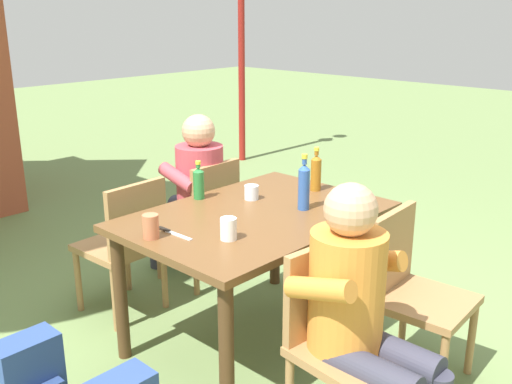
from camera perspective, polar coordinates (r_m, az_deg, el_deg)
ground_plane at (r=3.52m, az=0.00°, el=-14.07°), size 24.00×24.00×0.00m
dining_table at (r=3.22m, az=0.00°, el=-3.75°), size 1.41×0.97×0.78m
chair_far_right at (r=4.02m, az=-5.06°, el=-2.25°), size 0.45×0.45×0.87m
chair_near_left at (r=2.63m, az=8.12°, el=-13.54°), size 0.48×0.48×0.87m
chair_near_right at (r=3.11m, az=14.85°, el=-8.90°), size 0.47×0.47×0.87m
chair_far_left at (r=3.66m, az=-12.49°, el=-4.64°), size 0.46×0.46×0.87m
person_in_white_shirt at (r=4.04m, az=-6.19°, el=0.33°), size 0.47×0.61×1.18m
person_in_plaid_shirt at (r=2.50m, az=10.26°, el=-11.12°), size 0.47×0.61×1.18m
bottle_green at (r=3.41m, az=-5.60°, el=0.92°), size 0.06×0.06×0.23m
bottle_amber at (r=3.56m, az=5.86°, el=1.95°), size 0.06×0.06×0.27m
bottle_blue at (r=3.21m, az=4.69°, el=0.61°), size 0.06×0.06×0.31m
cup_glass at (r=3.40m, az=-0.44°, el=-0.03°), size 0.08×0.08×0.08m
cup_terracotta at (r=2.87m, az=-10.21°, el=-3.32°), size 0.08×0.08×0.12m
cup_white at (r=2.81m, az=-2.70°, el=-3.60°), size 0.08×0.08×0.11m
table_knife at (r=2.93m, az=-8.17°, el=-3.94°), size 0.03×0.24×0.01m
backpack_by_far_side at (r=2.98m, az=-21.04°, el=-16.99°), size 0.28×0.22×0.43m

